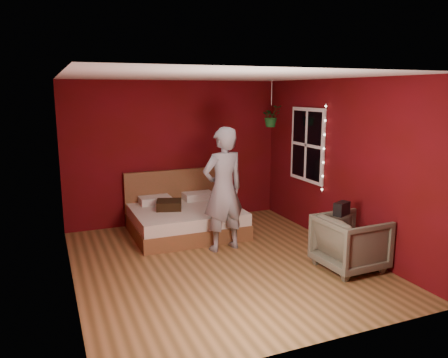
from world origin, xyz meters
TOP-DOWN VIEW (x-y plane):
  - floor at (0.00, 0.00)m, footprint 4.50×4.50m
  - room_walls at (0.00, 0.00)m, footprint 4.04×4.54m
  - window at (1.97, 0.90)m, footprint 0.05×0.97m
  - fairy_lights at (1.94, 0.37)m, footprint 0.04×0.04m
  - bed at (-0.07, 1.52)m, footprint 1.81×1.53m
  - person at (0.24, 0.50)m, footprint 0.76×0.56m
  - armchair at (1.55, -0.87)m, footprint 0.86×0.83m
  - handbag at (1.45, -0.77)m, footprint 0.28×0.22m
  - throw_pillow at (-0.34, 1.50)m, footprint 0.51×0.51m
  - hanging_plant at (1.57, 1.47)m, footprint 0.37×0.32m

SIDE VIEW (x-z plane):
  - floor at x=0.00m, z-range 0.00..0.00m
  - bed at x=-0.07m, z-range -0.24..0.75m
  - armchair at x=1.55m, z-range 0.00..0.75m
  - throw_pillow at x=-0.34m, z-range 0.45..0.60m
  - handbag at x=1.45m, z-range 0.75..0.93m
  - person at x=0.24m, z-range 0.00..1.90m
  - fairy_lights at x=1.94m, z-range 0.77..2.22m
  - window at x=1.97m, z-range 0.87..2.14m
  - room_walls at x=0.00m, z-range 0.37..2.99m
  - hanging_plant at x=1.57m, z-range 1.56..2.38m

